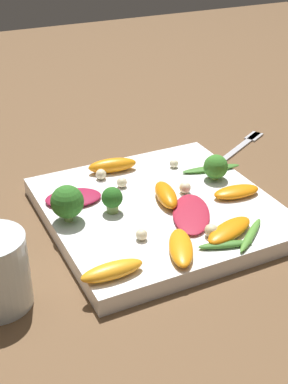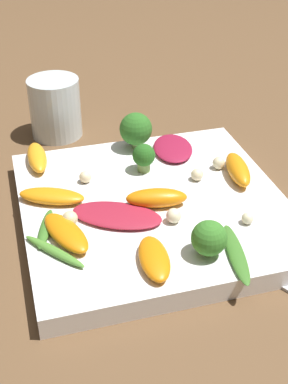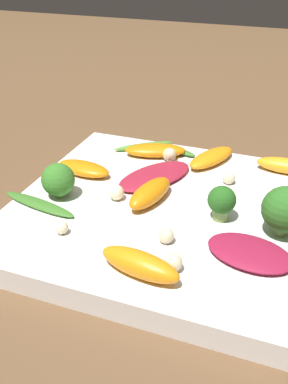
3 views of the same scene
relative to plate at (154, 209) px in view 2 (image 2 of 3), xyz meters
name	(u,v)px [view 2 (image 2 of 3)]	position (x,y,z in m)	size (l,w,h in m)	color
ground_plane	(154,217)	(0.00, 0.00, -0.01)	(2.40, 2.40, 0.00)	brown
plate	(154,209)	(0.00, 0.00, 0.00)	(0.30, 0.30, 0.02)	white
drinking_glass	(55,108)	(-0.08, 0.24, 0.03)	(0.08, 0.08, 0.09)	silver
radicchio_leaf_0	(173,148)	(0.06, 0.11, 0.02)	(0.07, 0.09, 0.01)	maroon
radicchio_leaf_1	(117,215)	(-0.05, -0.02, 0.02)	(0.11, 0.09, 0.01)	maroon
orange_segment_0	(160,197)	(0.00, -0.01, 0.02)	(0.07, 0.04, 0.02)	orange
orange_segment_1	(154,258)	(-0.03, -0.11, 0.02)	(0.04, 0.07, 0.01)	orange
orange_segment_2	(238,169)	(0.11, 0.02, 0.02)	(0.04, 0.08, 0.02)	orange
orange_segment_3	(37,157)	(-0.12, 0.12, 0.02)	(0.02, 0.07, 0.02)	orange
orange_segment_4	(52,196)	(-0.11, 0.03, 0.02)	(0.08, 0.06, 0.01)	orange
orange_segment_5	(66,233)	(-0.11, -0.04, 0.02)	(0.05, 0.08, 0.02)	orange
broccoli_floret_0	(209,238)	(0.03, -0.11, 0.03)	(0.04, 0.04, 0.04)	#84AD5B
broccoli_floret_1	(136,129)	(0.01, 0.13, 0.04)	(0.04, 0.04, 0.05)	#7A9E51
broccoli_floret_2	(144,157)	(0.01, 0.07, 0.03)	(0.03, 0.03, 0.04)	#7A9E51
arugula_sprig_0	(45,228)	(-0.13, -0.02, 0.02)	(0.03, 0.07, 0.01)	#3D7528
arugula_sprig_1	(54,251)	(-0.12, -0.06, 0.02)	(0.06, 0.07, 0.01)	#518E33
arugula_sprig_2	(236,253)	(0.05, -0.12, 0.02)	(0.03, 0.10, 0.01)	#3D7528
macadamia_nut_0	(85,177)	(-0.07, 0.06, 0.02)	(0.01, 0.01, 0.01)	beige
macadamia_nut_1	(70,219)	(-0.10, -0.02, 0.02)	(0.02, 0.02, 0.02)	beige
macadamia_nut_2	(197,175)	(0.06, 0.03, 0.02)	(0.02, 0.02, 0.02)	beige
macadamia_nut_3	(219,163)	(0.10, 0.05, 0.02)	(0.02, 0.02, 0.02)	beige
macadamia_nut_4	(174,216)	(0.01, -0.05, 0.02)	(0.02, 0.02, 0.02)	beige
macadamia_nut_5	(248,218)	(0.09, -0.07, 0.02)	(0.01, 0.01, 0.01)	beige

